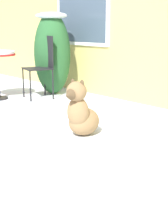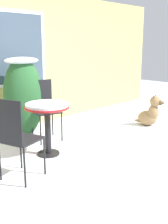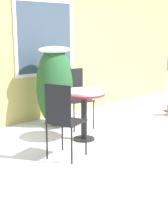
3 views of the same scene
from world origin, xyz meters
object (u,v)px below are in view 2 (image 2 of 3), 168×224
object	(u,v)px
patio_chair_near_table	(44,107)
dog	(150,114)
patio_table	(47,114)
patio_chair_far_side	(17,136)

from	to	relation	value
patio_chair_near_table	dog	bearing A→B (deg)	-8.83
patio_table	dog	bearing A→B (deg)	-5.94
patio_table	dog	size ratio (longest dim) A/B	1.23
patio_chair_far_side	dog	xyz separation A→B (m)	(3.22, 0.15, -0.33)
dog	patio_chair_far_side	bearing A→B (deg)	167.36
patio_chair_far_side	dog	world-z (taller)	patio_chair_far_side
patio_chair_near_table	dog	world-z (taller)	patio_chair_near_table
patio_chair_near_table	dog	xyz separation A→B (m)	(2.02, -0.88, -0.33)
patio_table	dog	xyz separation A→B (m)	(2.44, -0.25, -0.39)
patio_chair_far_side	dog	distance (m)	3.24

